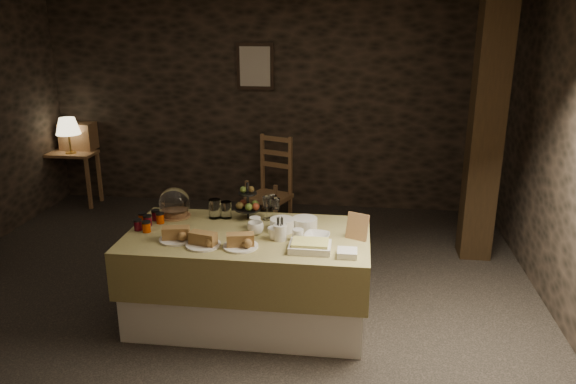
# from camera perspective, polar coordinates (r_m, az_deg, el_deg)

# --- Properties ---
(ground_plane) EXTENTS (5.50, 5.00, 0.01)m
(ground_plane) POSITION_cam_1_polar(r_m,az_deg,el_deg) (5.07, -6.41, -10.30)
(ground_plane) COLOR black
(ground_plane) RESTS_ON ground
(room_shell) EXTENTS (5.52, 5.02, 2.60)m
(room_shell) POSITION_cam_1_polar(r_m,az_deg,el_deg) (4.54, -7.09, 7.33)
(room_shell) COLOR black
(room_shell) RESTS_ON ground
(buffet_table) EXTENTS (1.88, 1.00, 0.74)m
(buffet_table) POSITION_cam_1_polar(r_m,az_deg,el_deg) (4.49, -4.03, -7.97)
(buffet_table) COLOR white
(buffet_table) RESTS_ON ground_plane
(console_table) EXTENTS (0.64, 0.37, 0.69)m
(console_table) POSITION_cam_1_polar(r_m,az_deg,el_deg) (7.65, -21.23, 2.84)
(console_table) COLOR olive
(console_table) RESTS_ON ground_plane
(table_lamp) EXTENTS (0.30, 0.30, 0.45)m
(table_lamp) POSITION_cam_1_polar(r_m,az_deg,el_deg) (7.48, -21.47, 6.20)
(table_lamp) COLOR gold
(table_lamp) RESTS_ON console_table
(wine_rack) EXTENTS (0.42, 0.26, 0.34)m
(wine_rack) POSITION_cam_1_polar(r_m,az_deg,el_deg) (7.71, -20.54, 5.34)
(wine_rack) COLOR olive
(wine_rack) RESTS_ON console_table
(chair) EXTENTS (0.58, 0.56, 0.75)m
(chair) POSITION_cam_1_polar(r_m,az_deg,el_deg) (6.78, -1.87, 1.12)
(chair) COLOR olive
(chair) RESTS_ON ground_plane
(timber_column) EXTENTS (0.30, 0.30, 2.60)m
(timber_column) POSITION_cam_1_polar(r_m,az_deg,el_deg) (5.73, 19.46, 5.98)
(timber_column) COLOR black
(timber_column) RESTS_ON ground_plane
(framed_picture) EXTENTS (0.45, 0.04, 0.55)m
(framed_picture) POSITION_cam_1_polar(r_m,az_deg,el_deg) (6.94, -3.35, 12.63)
(framed_picture) COLOR black
(framed_picture) RESTS_ON room_shell
(plate_stack_a) EXTENTS (0.19, 0.19, 0.10)m
(plate_stack_a) POSITION_cam_1_polar(r_m,az_deg,el_deg) (4.39, -0.62, -3.35)
(plate_stack_a) COLOR white
(plate_stack_a) RESTS_ON buffet_table
(plate_stack_b) EXTENTS (0.20, 0.20, 0.08)m
(plate_stack_b) POSITION_cam_1_polar(r_m,az_deg,el_deg) (4.45, 1.71, -3.18)
(plate_stack_b) COLOR white
(plate_stack_b) RESTS_ON buffet_table
(cutlery_holder) EXTENTS (0.10, 0.10, 0.12)m
(cutlery_holder) POSITION_cam_1_polar(r_m,az_deg,el_deg) (4.22, -0.82, -4.12)
(cutlery_holder) COLOR white
(cutlery_holder) RESTS_ON buffet_table
(cup_a) EXTENTS (0.14, 0.14, 0.10)m
(cup_a) POSITION_cam_1_polar(r_m,az_deg,el_deg) (4.33, -3.32, -3.70)
(cup_a) COLOR white
(cup_a) RESTS_ON buffet_table
(cup_b) EXTENTS (0.12, 0.12, 0.09)m
(cup_b) POSITION_cam_1_polar(r_m,az_deg,el_deg) (4.24, -1.43, -4.21)
(cup_b) COLOR white
(cup_b) RESTS_ON buffet_table
(mug_c) EXTENTS (0.09, 0.09, 0.09)m
(mug_c) POSITION_cam_1_polar(r_m,az_deg,el_deg) (4.44, -3.36, -3.16)
(mug_c) COLOR white
(mug_c) RESTS_ON buffet_table
(mug_d) EXTENTS (0.08, 0.08, 0.09)m
(mug_d) POSITION_cam_1_polar(r_m,az_deg,el_deg) (4.21, 1.01, -4.38)
(mug_d) COLOR white
(mug_d) RESTS_ON buffet_table
(bowl) EXTENTS (0.22, 0.22, 0.05)m
(bowl) POSITION_cam_1_polar(r_m,az_deg,el_deg) (4.24, 2.96, -4.56)
(bowl) COLOR white
(bowl) RESTS_ON buffet_table
(cake_dome) EXTENTS (0.26, 0.26, 0.26)m
(cake_dome) POSITION_cam_1_polar(r_m,az_deg,el_deg) (4.77, -11.44, -1.26)
(cake_dome) COLOR olive
(cake_dome) RESTS_ON buffet_table
(fruit_stand) EXTENTS (0.22, 0.22, 0.31)m
(fruit_stand) POSITION_cam_1_polar(r_m,az_deg,el_deg) (4.64, -4.07, -1.26)
(fruit_stand) COLOR black
(fruit_stand) RESTS_ON buffet_table
(bread_platter_left) EXTENTS (0.26, 0.26, 0.11)m
(bread_platter_left) POSITION_cam_1_polar(r_m,az_deg,el_deg) (4.30, -11.30, -4.32)
(bread_platter_left) COLOR white
(bread_platter_left) RESTS_ON buffet_table
(bread_platter_center) EXTENTS (0.26, 0.26, 0.11)m
(bread_platter_center) POSITION_cam_1_polar(r_m,az_deg,el_deg) (4.17, -8.63, -4.91)
(bread_platter_center) COLOR white
(bread_platter_center) RESTS_ON buffet_table
(bread_platter_right) EXTENTS (0.26, 0.26, 0.11)m
(bread_platter_right) POSITION_cam_1_polar(r_m,az_deg,el_deg) (4.11, -4.86, -5.09)
(bread_platter_right) COLOR white
(bread_platter_right) RESTS_ON buffet_table
(jam_jars) EXTENTS (0.20, 0.32, 0.07)m
(jam_jars) POSITION_cam_1_polar(r_m,az_deg,el_deg) (4.64, -13.98, -2.90)
(jam_jars) COLOR #580919
(jam_jars) RESTS_ON buffet_table
(tart_dish) EXTENTS (0.30, 0.22, 0.07)m
(tart_dish) POSITION_cam_1_polar(r_m,az_deg,el_deg) (4.05, 2.26, -5.50)
(tart_dish) COLOR white
(tart_dish) RESTS_ON buffet_table
(square_dish) EXTENTS (0.14, 0.14, 0.04)m
(square_dish) POSITION_cam_1_polar(r_m,az_deg,el_deg) (3.98, 6.03, -6.19)
(square_dish) COLOR white
(square_dish) RESTS_ON buffet_table
(menu_frame) EXTENTS (0.18, 0.13, 0.22)m
(menu_frame) POSITION_cam_1_polar(r_m,az_deg,el_deg) (4.26, 7.04, -3.62)
(menu_frame) COLOR olive
(menu_frame) RESTS_ON buffet_table
(storage_jar_a) EXTENTS (0.10, 0.10, 0.16)m
(storage_jar_a) POSITION_cam_1_polar(r_m,az_deg,el_deg) (4.69, -7.45, -1.70)
(storage_jar_a) COLOR white
(storage_jar_a) RESTS_ON buffet_table
(storage_jar_b) EXTENTS (0.09, 0.09, 0.14)m
(storage_jar_b) POSITION_cam_1_polar(r_m,az_deg,el_deg) (4.68, -6.31, -1.82)
(storage_jar_b) COLOR white
(storage_jar_b) RESTS_ON buffet_table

